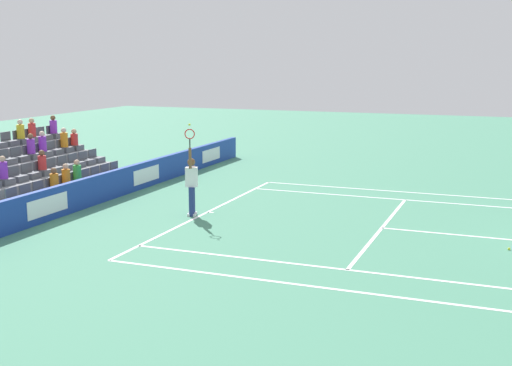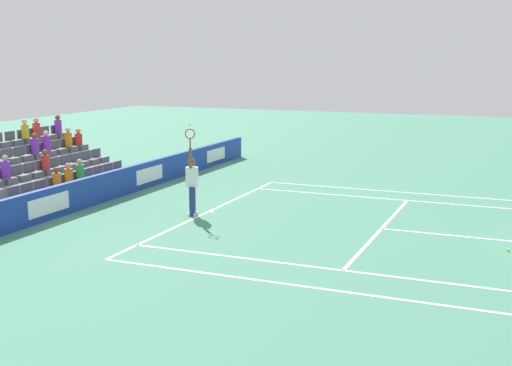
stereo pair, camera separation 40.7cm
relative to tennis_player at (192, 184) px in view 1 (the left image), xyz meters
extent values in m
cube|color=white|center=(-0.57, 0.25, -0.99)|extent=(10.97, 0.10, 0.01)
cube|color=white|center=(-0.57, 5.74, -0.99)|extent=(8.23, 0.10, 0.01)
cube|color=white|center=(-0.57, 8.94, -0.99)|extent=(0.10, 6.40, 0.01)
cube|color=white|center=(3.54, 6.19, -0.99)|extent=(0.10, 11.89, 0.01)
cube|color=white|center=(-4.69, 6.19, -0.99)|extent=(0.10, 11.89, 0.01)
cube|color=white|center=(4.91, 6.19, -0.99)|extent=(0.10, 11.89, 0.01)
cube|color=white|center=(-6.06, 6.19, -0.99)|extent=(0.10, 11.89, 0.01)
cube|color=white|center=(-0.57, 0.35, -0.99)|extent=(0.10, 0.20, 0.01)
cube|color=#193899|center=(-0.57, -3.71, -0.51)|extent=(22.63, 0.20, 0.96)
cube|color=white|center=(-9.06, -3.60, -0.51)|extent=(1.81, 0.01, 0.54)
cube|color=white|center=(-3.40, -3.60, -0.51)|extent=(1.81, 0.01, 0.54)
cube|color=white|center=(2.25, -3.60, -0.51)|extent=(1.81, 0.01, 0.54)
cylinder|color=navy|center=(-0.12, -0.04, -0.54)|extent=(0.16, 0.16, 0.90)
cylinder|color=navy|center=(0.11, 0.03, -0.54)|extent=(0.16, 0.16, 0.90)
cube|color=white|center=(-0.12, -0.04, -0.95)|extent=(0.20, 0.28, 0.08)
cube|color=white|center=(0.11, 0.03, -0.95)|extent=(0.20, 0.28, 0.08)
cube|color=white|center=(-0.01, 0.00, 0.21)|extent=(0.32, 0.41, 0.60)
sphere|color=brown|center=(-0.01, 0.00, 0.67)|extent=(0.24, 0.24, 0.24)
cylinder|color=brown|center=(0.20, 0.07, 0.82)|extent=(0.09, 0.09, 0.62)
cylinder|color=brown|center=(-0.23, -0.03, 0.23)|extent=(0.09, 0.09, 0.56)
cylinder|color=black|center=(0.20, 0.07, 1.27)|extent=(0.04, 0.04, 0.28)
torus|color=red|center=(0.20, 0.07, 1.55)|extent=(0.13, 0.30, 0.31)
sphere|color=#D1E533|center=(0.20, 0.07, 1.83)|extent=(0.07, 0.07, 0.07)
cube|color=gray|center=(-0.57, -4.79, -0.78)|extent=(6.20, 0.95, 0.42)
cube|color=#545960|center=(-3.36, -4.79, -0.47)|extent=(0.48, 0.44, 0.20)
cube|color=#545960|center=(-3.36, -4.99, -0.22)|extent=(0.48, 0.04, 0.30)
cube|color=#545960|center=(-2.74, -4.79, -0.47)|extent=(0.48, 0.44, 0.20)
cube|color=#545960|center=(-2.74, -4.99, -0.22)|extent=(0.48, 0.04, 0.30)
cube|color=#545960|center=(-2.12, -4.79, -0.47)|extent=(0.48, 0.44, 0.20)
cube|color=#545960|center=(-2.12, -4.99, -0.22)|extent=(0.48, 0.04, 0.30)
cube|color=#545960|center=(-1.50, -4.79, -0.47)|extent=(0.48, 0.44, 0.20)
cube|color=#545960|center=(-1.50, -4.99, -0.22)|extent=(0.48, 0.04, 0.30)
cube|color=#545960|center=(-0.88, -4.79, -0.47)|extent=(0.48, 0.44, 0.20)
cube|color=#545960|center=(-0.88, -4.99, -0.22)|extent=(0.48, 0.04, 0.30)
cube|color=#545960|center=(-0.26, -4.79, -0.47)|extent=(0.48, 0.44, 0.20)
cube|color=#545960|center=(-0.26, -4.99, -0.22)|extent=(0.48, 0.04, 0.30)
cube|color=#545960|center=(0.36, -4.79, -0.47)|extent=(0.48, 0.44, 0.20)
cube|color=#545960|center=(0.36, -4.99, -0.22)|extent=(0.48, 0.04, 0.30)
cube|color=#545960|center=(0.98, -4.79, -0.47)|extent=(0.48, 0.44, 0.20)
cube|color=#545960|center=(0.98, -4.99, -0.22)|extent=(0.48, 0.04, 0.30)
cube|color=#545960|center=(1.60, -4.79, -0.47)|extent=(0.48, 0.44, 0.20)
cube|color=#545960|center=(1.60, -4.99, -0.22)|extent=(0.48, 0.04, 0.30)
cube|color=#545960|center=(2.22, -4.79, -0.47)|extent=(0.48, 0.44, 0.20)
cube|color=#545960|center=(2.22, -4.99, -0.22)|extent=(0.48, 0.04, 0.30)
cube|color=gray|center=(-0.57, -5.74, -0.57)|extent=(6.20, 0.95, 0.84)
cube|color=#545960|center=(-3.36, -5.74, -0.05)|extent=(0.48, 0.44, 0.20)
cube|color=#545960|center=(-3.36, -5.94, 0.20)|extent=(0.48, 0.04, 0.30)
cube|color=#545960|center=(-2.74, -5.74, -0.05)|extent=(0.48, 0.44, 0.20)
cube|color=#545960|center=(-2.74, -5.94, 0.20)|extent=(0.48, 0.04, 0.30)
cube|color=#545960|center=(-2.12, -5.74, -0.05)|extent=(0.48, 0.44, 0.20)
cube|color=#545960|center=(-2.12, -5.94, 0.20)|extent=(0.48, 0.04, 0.30)
cube|color=#545960|center=(-1.50, -5.74, -0.05)|extent=(0.48, 0.44, 0.20)
cube|color=#545960|center=(-1.50, -5.94, 0.20)|extent=(0.48, 0.04, 0.30)
cube|color=#545960|center=(-0.88, -5.74, -0.05)|extent=(0.48, 0.44, 0.20)
cube|color=#545960|center=(-0.88, -5.94, 0.20)|extent=(0.48, 0.04, 0.30)
cube|color=#545960|center=(-0.26, -5.74, -0.05)|extent=(0.48, 0.44, 0.20)
cube|color=#545960|center=(-0.26, -5.94, 0.20)|extent=(0.48, 0.04, 0.30)
cube|color=#545960|center=(0.36, -5.74, -0.05)|extent=(0.48, 0.44, 0.20)
cube|color=#545960|center=(0.36, -5.94, 0.20)|extent=(0.48, 0.04, 0.30)
cube|color=#545960|center=(0.98, -5.74, -0.05)|extent=(0.48, 0.44, 0.20)
cube|color=#545960|center=(0.98, -5.94, 0.20)|extent=(0.48, 0.04, 0.30)
cube|color=#545960|center=(1.60, -5.74, -0.05)|extent=(0.48, 0.44, 0.20)
cube|color=#545960|center=(1.60, -5.94, 0.20)|extent=(0.48, 0.04, 0.30)
cube|color=gray|center=(-0.57, -6.69, -0.36)|extent=(6.20, 0.95, 1.26)
cube|color=#545960|center=(-3.36, -6.69, 0.37)|extent=(0.48, 0.44, 0.20)
cube|color=#545960|center=(-3.36, -6.89, 0.62)|extent=(0.48, 0.04, 0.30)
cube|color=#545960|center=(-2.74, -6.69, 0.37)|extent=(0.48, 0.44, 0.20)
cube|color=#545960|center=(-2.74, -6.89, 0.62)|extent=(0.48, 0.04, 0.30)
cube|color=#545960|center=(-2.12, -6.69, 0.37)|extent=(0.48, 0.44, 0.20)
cube|color=#545960|center=(-2.12, -6.89, 0.62)|extent=(0.48, 0.04, 0.30)
cube|color=#545960|center=(-1.50, -6.69, 0.37)|extent=(0.48, 0.44, 0.20)
cube|color=#545960|center=(-1.50, -6.89, 0.62)|extent=(0.48, 0.04, 0.30)
cube|color=#545960|center=(-0.88, -6.69, 0.37)|extent=(0.48, 0.44, 0.20)
cube|color=#545960|center=(-0.88, -6.89, 0.62)|extent=(0.48, 0.04, 0.30)
cube|color=#545960|center=(-0.26, -6.69, 0.37)|extent=(0.48, 0.44, 0.20)
cube|color=#545960|center=(-0.26, -6.89, 0.62)|extent=(0.48, 0.04, 0.30)
cube|color=#545960|center=(0.36, -6.69, 0.37)|extent=(0.48, 0.44, 0.20)
cube|color=#545960|center=(0.36, -6.89, 0.62)|extent=(0.48, 0.04, 0.30)
cube|color=gray|center=(-0.57, -7.64, -0.15)|extent=(6.20, 0.95, 1.68)
cube|color=#545960|center=(-3.36, -7.64, 0.79)|extent=(0.48, 0.44, 0.20)
cube|color=#545960|center=(-3.36, -7.84, 1.04)|extent=(0.48, 0.04, 0.30)
cube|color=#545960|center=(-2.74, -7.64, 0.79)|extent=(0.48, 0.44, 0.20)
cube|color=#545960|center=(-2.74, -7.84, 1.04)|extent=(0.48, 0.04, 0.30)
cube|color=#545960|center=(-2.12, -7.64, 0.79)|extent=(0.48, 0.44, 0.20)
cube|color=#545960|center=(-2.12, -7.84, 1.04)|extent=(0.48, 0.04, 0.30)
cube|color=#545960|center=(-1.50, -7.64, 0.79)|extent=(0.48, 0.44, 0.20)
cube|color=#545960|center=(-1.50, -7.84, 1.04)|extent=(0.48, 0.04, 0.30)
cube|color=#545960|center=(-0.88, -7.64, 0.79)|extent=(0.48, 0.44, 0.20)
cube|color=#545960|center=(-0.88, -7.84, 1.04)|extent=(0.48, 0.04, 0.30)
cylinder|color=purple|center=(1.60, -5.79, 0.31)|extent=(0.28, 0.28, 0.52)
sphere|color=#D3A884|center=(1.60, -5.79, 0.67)|extent=(0.20, 0.20, 0.20)
cylinder|color=red|center=(-2.12, -7.69, 1.14)|extent=(0.28, 0.28, 0.50)
sphere|color=#D3A884|center=(-2.12, -7.69, 1.48)|extent=(0.20, 0.20, 0.20)
cylinder|color=orange|center=(-0.26, -4.84, -0.13)|extent=(0.28, 0.28, 0.48)
sphere|color=#D3A884|center=(-0.26, -4.84, 0.21)|extent=(0.20, 0.20, 0.20)
cylinder|color=purple|center=(-3.36, -7.69, 1.14)|extent=(0.28, 0.28, 0.50)
sphere|color=brown|center=(-3.36, -7.69, 1.49)|extent=(0.20, 0.20, 0.20)
cylinder|color=orange|center=(-2.74, -6.74, 0.73)|extent=(0.28, 0.28, 0.53)
sphere|color=beige|center=(-2.74, -6.74, 1.10)|extent=(0.20, 0.20, 0.20)
cylinder|color=red|center=(-0.26, -5.79, 0.28)|extent=(0.28, 0.28, 0.47)
sphere|color=brown|center=(-0.26, -5.79, 0.62)|extent=(0.20, 0.20, 0.20)
cylinder|color=green|center=(-0.88, -4.84, -0.11)|extent=(0.28, 0.28, 0.53)
sphere|color=#D3A884|center=(-0.88, -4.84, 0.25)|extent=(0.20, 0.20, 0.20)
cylinder|color=red|center=(-3.36, -6.74, 0.68)|extent=(0.28, 0.28, 0.43)
sphere|color=#D3A884|center=(-3.36, -6.74, 1.00)|extent=(0.20, 0.20, 0.20)
cylinder|color=purple|center=(-0.88, -6.74, 0.72)|extent=(0.28, 0.28, 0.51)
sphere|color=brown|center=(-0.88, -6.74, 1.07)|extent=(0.20, 0.20, 0.20)
cylinder|color=purple|center=(-1.50, -6.74, 0.73)|extent=(0.28, 0.28, 0.53)
sphere|color=beige|center=(-1.50, -6.74, 1.10)|extent=(0.20, 0.20, 0.20)
cylinder|color=yellow|center=(-1.50, -7.69, 1.14)|extent=(0.28, 0.28, 0.50)
sphere|color=beige|center=(-1.50, -7.69, 1.49)|extent=(0.20, 0.20, 0.20)
cylinder|color=orange|center=(0.36, -4.84, -0.16)|extent=(0.28, 0.28, 0.43)
sphere|color=brown|center=(0.36, -4.84, 0.16)|extent=(0.20, 0.20, 0.20)
sphere|color=#D1E533|center=(0.48, 9.15, -0.96)|extent=(0.07, 0.07, 0.07)
camera|label=1|loc=(17.94, 9.14, 3.78)|focal=46.95mm
camera|label=2|loc=(17.79, 9.51, 3.78)|focal=46.95mm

